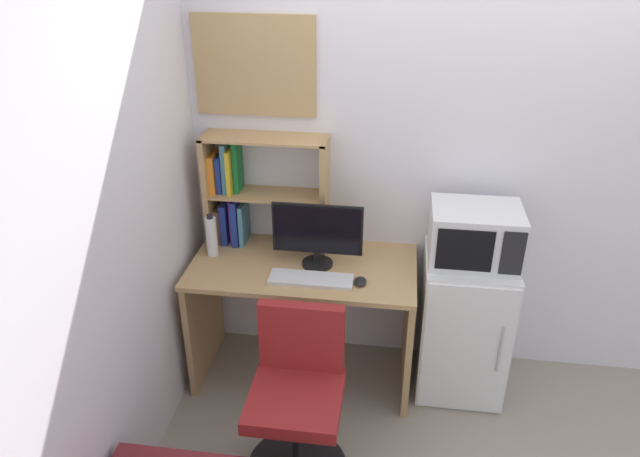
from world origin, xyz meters
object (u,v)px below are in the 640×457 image
at_px(water_bottle, 212,236).
at_px(wall_corkboard, 255,66).
at_px(computer_mouse, 360,281).
at_px(mini_fridge, 463,324).
at_px(keyboard, 311,279).
at_px(hutch_bookshelf, 248,191).
at_px(monitor, 317,233).
at_px(microwave, 475,235).
at_px(desk_chair, 298,405).

relative_size(water_bottle, wall_corkboard, 0.39).
xyz_separation_m(computer_mouse, mini_fridge, (0.58, 0.21, -0.37)).
bearing_deg(keyboard, hutch_bookshelf, 137.72).
xyz_separation_m(monitor, microwave, (0.84, 0.05, 0.03)).
height_order(monitor, water_bottle, monitor).
height_order(hutch_bookshelf, keyboard, hutch_bookshelf).
relative_size(hutch_bookshelf, monitor, 1.41).
xyz_separation_m(water_bottle, wall_corkboard, (0.23, 0.27, 0.90)).
bearing_deg(keyboard, desk_chair, -88.87).
bearing_deg(computer_mouse, mini_fridge, 19.64).
bearing_deg(water_bottle, microwave, 0.71).
height_order(mini_fridge, wall_corkboard, wall_corkboard).
distance_m(water_bottle, wall_corkboard, 0.96).
relative_size(desk_chair, wall_corkboard, 1.34).
distance_m(microwave, desk_chair, 1.27).
relative_size(mini_fridge, microwave, 1.82).
bearing_deg(hutch_bookshelf, desk_chair, -64.49).
relative_size(keyboard, wall_corkboard, 0.68).
height_order(water_bottle, wall_corkboard, wall_corkboard).
bearing_deg(monitor, microwave, 3.12).
height_order(monitor, computer_mouse, monitor).
bearing_deg(mini_fridge, desk_chair, -138.72).
relative_size(monitor, keyboard, 1.11).
relative_size(computer_mouse, desk_chair, 0.10).
bearing_deg(water_bottle, keyboard, -18.49).
distance_m(keyboard, wall_corkboard, 1.17).
bearing_deg(water_bottle, computer_mouse, -12.69).
bearing_deg(hutch_bookshelf, microwave, -7.34).
bearing_deg(mini_fridge, keyboard, -165.72).
bearing_deg(hutch_bookshelf, keyboard, -42.28).
bearing_deg(keyboard, mini_fridge, 14.28).
xyz_separation_m(keyboard, mini_fridge, (0.84, 0.21, -0.36)).
bearing_deg(water_bottle, mini_fridge, 0.59).
relative_size(computer_mouse, wall_corkboard, 0.14).
relative_size(monitor, mini_fridge, 0.58).
bearing_deg(computer_mouse, hutch_bookshelf, 151.17).
height_order(computer_mouse, water_bottle, water_bottle).
bearing_deg(keyboard, microwave, 14.47).
bearing_deg(microwave, desk_chair, -138.60).
bearing_deg(mini_fridge, hutch_bookshelf, 172.53).
bearing_deg(wall_corkboard, desk_chair, -69.05).
distance_m(hutch_bookshelf, wall_corkboard, 0.69).
relative_size(computer_mouse, mini_fridge, 0.10).
bearing_deg(wall_corkboard, hutch_bookshelf, -118.89).
xyz_separation_m(hutch_bookshelf, keyboard, (0.42, -0.38, -0.32)).
height_order(keyboard, desk_chair, desk_chair).
xyz_separation_m(mini_fridge, microwave, (0.00, 0.00, 0.58)).
xyz_separation_m(hutch_bookshelf, mini_fridge, (1.26, -0.17, -0.68)).
bearing_deg(keyboard, monitor, 86.98).
height_order(keyboard, computer_mouse, computer_mouse).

